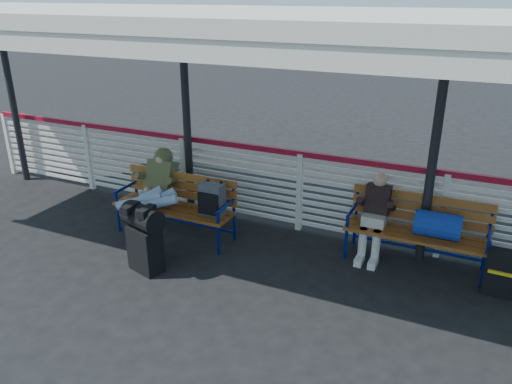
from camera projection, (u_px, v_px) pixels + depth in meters
The scene contains 9 objects.
ground at pixel (243, 293), 5.98m from camera, with size 60.00×60.00×0.00m, color black.
fence at pixel (300, 189), 7.34m from camera, with size 12.08×0.08×1.24m.
canopy at pixel (275, 22), 5.57m from camera, with size 12.60×3.60×3.16m.
luggage_stack at pixel (144, 236), 6.30m from camera, with size 0.61×0.45×0.91m.
bench_left at pixel (187, 199), 7.13m from camera, with size 1.80×0.56×0.93m.
bench_right at pixel (427, 225), 6.38m from camera, with size 1.80×0.56×0.92m.
traveler_man at pixel (152, 195), 6.92m from camera, with size 0.93×1.64×0.77m.
companion_person at pixel (375, 215), 6.62m from camera, with size 0.32×0.66×1.15m.
suitcase_side at pixel (502, 273), 5.87m from camera, with size 0.41×0.25×0.55m.
Camera 1 is at (2.28, -4.56, 3.37)m, focal length 35.00 mm.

